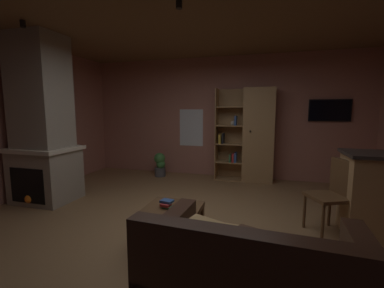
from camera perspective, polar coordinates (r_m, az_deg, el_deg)
floor at (r=3.49m, az=-1.90°, el=-18.38°), size 6.19×5.65×0.02m
wall_back at (r=5.93m, az=6.58°, el=5.84°), size 6.31×0.06×2.70m
ceiling at (r=3.37m, az=-2.13°, el=28.36°), size 6.19×5.65×0.02m
window_pane_back at (r=6.07m, az=-0.17°, el=3.65°), size 0.57×0.01×0.86m
stone_fireplace at (r=4.87m, az=-30.29°, el=3.02°), size 0.99×0.82×2.70m
bookshelf_cabinet at (r=5.60m, az=13.65°, el=1.77°), size 1.22×0.41×1.98m
leather_couch at (r=2.10m, az=13.51°, el=-27.94°), size 1.56×1.01×0.84m
coffee_table at (r=2.91m, az=-4.48°, el=-15.66°), size 0.60×0.59×0.46m
table_book_0 at (r=2.86m, az=-5.10°, el=-13.80°), size 0.13×0.11×0.02m
table_book_1 at (r=2.85m, az=-5.88°, el=-13.31°), size 0.11×0.10×0.03m
table_book_2 at (r=2.88m, az=-5.60°, el=-12.53°), size 0.14×0.12×0.03m
dining_chair at (r=3.64m, az=29.01°, el=-9.17°), size 0.56×0.56×0.92m
potted_floor_plant at (r=5.99m, az=-7.11°, el=-4.46°), size 0.26×0.26×0.55m
wall_mounted_tv at (r=5.92m, az=28.26°, el=6.60°), size 0.78×0.06×0.44m
track_light_spot_0 at (r=4.30m, az=-33.46°, el=21.37°), size 0.07×0.07×0.09m
track_light_spot_1 at (r=3.11m, az=-2.90°, el=28.61°), size 0.07×0.07×0.09m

